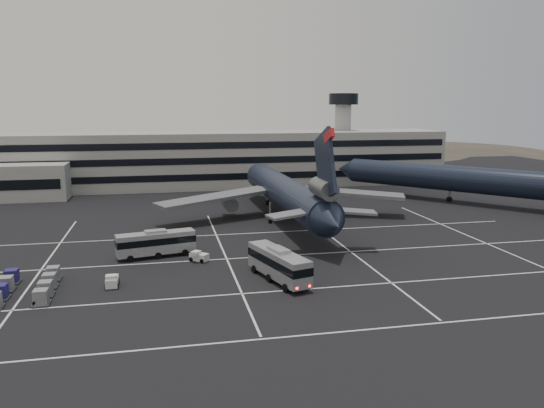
{
  "coord_description": "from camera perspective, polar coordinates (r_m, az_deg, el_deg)",
  "views": [
    {
      "loc": [
        -14.32,
        -66.09,
        20.84
      ],
      "look_at": [
        3.09,
        16.92,
        5.0
      ],
      "focal_mm": 35.0,
      "sensor_mm": 36.0,
      "label": 1
    }
  ],
  "objects": [
    {
      "name": "ground",
      "position": [
        70.76,
        0.37,
        -6.55
      ],
      "size": [
        260.0,
        260.0,
        0.0
      ],
      "primitive_type": "plane",
      "color": "black",
      "rests_on": "ground"
    },
    {
      "name": "lane_markings",
      "position": [
        71.64,
        0.99,
        -6.33
      ],
      "size": [
        90.0,
        55.62,
        0.01
      ],
      "color": "silver",
      "rests_on": "ground"
    },
    {
      "name": "terminal",
      "position": [
        138.41,
        -7.09,
        4.73
      ],
      "size": [
        125.0,
        26.0,
        24.0
      ],
      "color": "gray",
      "rests_on": "ground"
    },
    {
      "name": "hills",
      "position": [
        240.55,
        -4.02,
        2.69
      ],
      "size": [
        352.0,
        180.0,
        44.0
      ],
      "color": "#38332B",
      "rests_on": "ground"
    },
    {
      "name": "trijet_main",
      "position": [
        96.32,
        1.47,
        1.26
      ],
      "size": [
        47.46,
        57.51,
        18.08
      ],
      "rotation": [
        0.0,
        0.0,
        0.01
      ],
      "color": "black",
      "rests_on": "ground"
    },
    {
      "name": "trijet_far",
      "position": [
        121.51,
        19.08,
        2.71
      ],
      "size": [
        41.56,
        47.71,
        18.08
      ],
      "rotation": [
        0.0,
        0.0,
        0.69
      ],
      "color": "black",
      "rests_on": "ground"
    },
    {
      "name": "bus_near",
      "position": [
        63.97,
        0.72,
        -6.35
      ],
      "size": [
        5.77,
        11.74,
        4.04
      ],
      "rotation": [
        0.0,
        0.0,
        0.29
      ],
      "color": "gray",
      "rests_on": "ground"
    },
    {
      "name": "bus_far",
      "position": [
        75.55,
        -12.38,
        -4.04
      ],
      "size": [
        11.11,
        4.75,
        3.82
      ],
      "rotation": [
        0.0,
        0.0,
        1.79
      ],
      "color": "gray",
      "rests_on": "ground"
    },
    {
      "name": "tug_a",
      "position": [
        64.98,
        -16.83,
        -7.95
      ],
      "size": [
        1.52,
        2.51,
        1.59
      ],
      "rotation": [
        0.0,
        0.0,
        0.01
      ],
      "color": "silver",
      "rests_on": "ground"
    },
    {
      "name": "tug_b",
      "position": [
        72.7,
        -7.79,
        -5.62
      ],
      "size": [
        2.77,
        2.63,
        1.55
      ],
      "rotation": [
        0.0,
        0.0,
        0.89
      ],
      "color": "silver",
      "rests_on": "ground"
    },
    {
      "name": "uld_cluster",
      "position": [
        66.19,
        -24.99,
        -8.04
      ],
      "size": [
        6.7,
        10.53,
        1.7
      ],
      "rotation": [
        0.0,
        0.0,
        0.03
      ],
      "color": "#2D2D30",
      "rests_on": "ground"
    }
  ]
}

